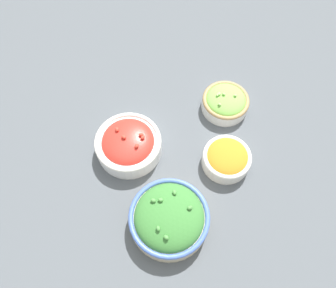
# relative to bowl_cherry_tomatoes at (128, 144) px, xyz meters

# --- Properties ---
(ground_plane) EXTENTS (3.00, 3.00, 0.00)m
(ground_plane) POSITION_rel_bowl_cherry_tomatoes_xyz_m (0.06, -0.08, -0.03)
(ground_plane) COLOR #4C5156
(bowl_cherry_tomatoes) EXTENTS (0.17, 0.17, 0.08)m
(bowl_cherry_tomatoes) POSITION_rel_bowl_cherry_tomatoes_xyz_m (0.00, 0.00, 0.00)
(bowl_cherry_tomatoes) COLOR white
(bowl_cherry_tomatoes) RESTS_ON ground_plane
(bowl_carrots) EXTENTS (0.13, 0.13, 0.05)m
(bowl_carrots) POSITION_rel_bowl_cherry_tomatoes_xyz_m (0.12, -0.23, -0.01)
(bowl_carrots) COLOR silver
(bowl_carrots) RESTS_ON ground_plane
(bowl_lettuce) EXTENTS (0.13, 0.13, 0.06)m
(bowl_lettuce) POSITION_rel_bowl_cherry_tomatoes_xyz_m (0.27, -0.14, -0.01)
(bowl_lettuce) COLOR silver
(bowl_lettuce) RESTS_ON ground_plane
(bowl_broccoli) EXTENTS (0.19, 0.19, 0.08)m
(bowl_broccoli) POSITION_rel_bowl_cherry_tomatoes_xyz_m (-0.10, -0.20, 0.00)
(bowl_broccoli) COLOR beige
(bowl_broccoli) RESTS_ON ground_plane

